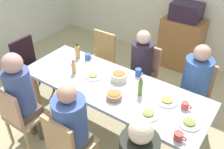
% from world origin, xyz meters
% --- Properties ---
extents(ground_plane, '(6.73, 6.73, 0.00)m').
position_xyz_m(ground_plane, '(0.00, 0.00, 0.00)').
color(ground_plane, tan).
extents(dining_table, '(2.26, 0.80, 0.77)m').
position_xyz_m(dining_table, '(0.00, 0.00, 0.69)').
color(dining_table, silver).
rests_on(dining_table, ground_plane).
extents(chair_0, '(0.40, 0.40, 0.90)m').
position_xyz_m(chair_0, '(-1.51, 0.00, 0.51)').
color(chair_0, black).
rests_on(chair_0, ground_plane).
extents(chair_1, '(0.40, 0.40, 0.90)m').
position_xyz_m(chair_1, '(-0.75, -0.78, 0.51)').
color(chair_1, tan).
rests_on(chair_1, ground_plane).
extents(person_1, '(0.30, 0.30, 1.28)m').
position_xyz_m(person_1, '(-0.75, -0.69, 0.76)').
color(person_1, brown).
rests_on(person_1, ground_plane).
extents(chair_3, '(0.40, 0.40, 0.90)m').
position_xyz_m(chair_3, '(0.00, -0.78, 0.51)').
color(chair_3, tan).
rests_on(chair_3, ground_plane).
extents(person_3, '(0.33, 0.33, 1.21)m').
position_xyz_m(person_3, '(0.00, -0.69, 0.73)').
color(person_3, brown).
rests_on(person_3, ground_plane).
extents(chair_4, '(0.40, 0.40, 0.90)m').
position_xyz_m(chair_4, '(0.75, 0.78, 0.51)').
color(chair_4, tan).
rests_on(chair_4, ground_plane).
extents(person_4, '(0.33, 0.33, 1.22)m').
position_xyz_m(person_4, '(0.75, 0.69, 0.73)').
color(person_4, brown).
rests_on(person_4, ground_plane).
extents(chair_5, '(0.40, 0.40, 0.90)m').
position_xyz_m(chair_5, '(-0.75, 0.78, 0.51)').
color(chair_5, tan).
rests_on(chair_5, ground_plane).
extents(chair_6, '(0.40, 0.40, 0.90)m').
position_xyz_m(chair_6, '(0.00, 0.78, 0.51)').
color(chair_6, tan).
rests_on(chair_6, ground_plane).
extents(person_6, '(0.30, 0.30, 1.19)m').
position_xyz_m(person_6, '(-0.00, 0.69, 0.71)').
color(person_6, '#544342').
rests_on(person_6, ground_plane).
extents(plate_0, '(0.22, 0.22, 0.04)m').
position_xyz_m(plate_0, '(0.57, -0.19, 0.79)').
color(plate_0, white).
rests_on(plate_0, dining_table).
extents(plate_1, '(0.23, 0.23, 0.04)m').
position_xyz_m(plate_1, '(0.64, 0.10, 0.79)').
color(plate_1, silver).
rests_on(plate_1, dining_table).
extents(plate_2, '(0.20, 0.20, 0.04)m').
position_xyz_m(plate_2, '(-0.28, 0.01, 0.79)').
color(plate_2, white).
rests_on(plate_2, dining_table).
extents(plate_3, '(0.22, 0.22, 0.04)m').
position_xyz_m(plate_3, '(0.95, -0.08, 0.79)').
color(plate_3, silver).
rests_on(plate_3, dining_table).
extents(bowl_0, '(0.19, 0.19, 0.11)m').
position_xyz_m(bowl_0, '(0.01, 0.13, 0.83)').
color(bowl_0, beige).
rests_on(bowl_0, dining_table).
extents(bowl_1, '(0.17, 0.17, 0.09)m').
position_xyz_m(bowl_1, '(0.15, -0.18, 0.82)').
color(bowl_1, '#976B48').
rests_on(bowl_1, dining_table).
extents(cup_0, '(0.11, 0.07, 0.08)m').
position_xyz_m(cup_0, '(-0.60, 0.29, 0.81)').
color(cup_0, '#3A5E97').
rests_on(cup_0, dining_table).
extents(cup_1, '(0.11, 0.07, 0.09)m').
position_xyz_m(cup_1, '(0.15, 0.34, 0.82)').
color(cup_1, '#2E539A').
rests_on(cup_1, dining_table).
extents(cup_2, '(0.12, 0.08, 0.08)m').
position_xyz_m(cup_2, '(0.94, -0.32, 0.81)').
color(cup_2, '#C6453C').
rests_on(cup_2, dining_table).
extents(cup_3, '(0.11, 0.07, 0.08)m').
position_xyz_m(cup_3, '(0.84, 0.10, 0.81)').
color(cup_3, '#CD4A43').
rests_on(cup_3, dining_table).
extents(bottle_0, '(0.06, 0.06, 0.20)m').
position_xyz_m(bottle_0, '(-0.73, 0.24, 0.87)').
color(bottle_0, gold).
rests_on(bottle_0, dining_table).
extents(bottle_1, '(0.05, 0.05, 0.18)m').
position_xyz_m(bottle_1, '(-0.52, -0.06, 0.86)').
color(bottle_1, gold).
rests_on(bottle_1, dining_table).
extents(bottle_2, '(0.05, 0.05, 0.23)m').
position_xyz_m(bottle_2, '(0.35, 0.03, 0.88)').
color(bottle_2, '#56832E').
rests_on(bottle_2, dining_table).
extents(side_cabinet, '(0.70, 0.44, 0.90)m').
position_xyz_m(side_cabinet, '(0.06, 2.04, 0.45)').
color(side_cabinet, olive).
rests_on(side_cabinet, ground_plane).
extents(microwave, '(0.48, 0.36, 0.28)m').
position_xyz_m(microwave, '(0.06, 2.04, 1.04)').
color(microwave, '#281C30').
rests_on(microwave, side_cabinet).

